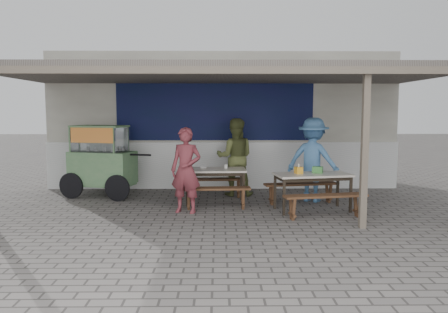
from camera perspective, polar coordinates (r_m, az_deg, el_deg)
name	(u,v)px	position (r m, az deg, el deg)	size (l,w,h in m)	color
ground	(224,216)	(8.42, 0.06, -7.74)	(60.00, 60.00, 0.00)	#66605C
back_wall	(223,121)	(11.76, -0.19, 4.62)	(9.00, 1.28, 3.50)	beige
warung_roof	(225,76)	(9.11, 0.08, 10.50)	(9.00, 4.21, 2.81)	#635B54
table_left	(215,173)	(9.43, -1.17, -2.11)	(1.33, 0.78, 0.75)	beige
bench_left_street	(216,193)	(8.89, -1.06, -4.80)	(1.41, 0.33, 0.45)	brown
bench_left_wall	(214,183)	(10.08, -1.25, -3.52)	(1.41, 0.33, 0.45)	brown
table_right	(312,177)	(8.90, 11.48, -2.70)	(1.58, 0.95, 0.75)	beige
bench_right_street	(326,200)	(8.35, 13.13, -5.61)	(1.61, 0.54, 0.45)	brown
bench_right_wall	(301,188)	(9.57, 9.97, -4.08)	(1.61, 0.54, 0.45)	brown
vendor_cart	(101,158)	(10.51, -15.71, -0.21)	(2.14, 1.20, 1.67)	#64875A
patron_street_side	(186,170)	(8.57, -4.99, -1.79)	(0.61, 0.40, 1.68)	brown
patron_wall_side	(235,157)	(10.29, 1.45, -0.08)	(0.89, 0.69, 1.82)	#5D6434
patron_right_table	(313,160)	(9.81, 11.55, -0.41)	(1.20, 0.69, 1.85)	#4D80B7
tissue_box	(299,170)	(8.83, 9.72, -1.78)	(0.14, 0.14, 0.14)	gold
donation_box	(318,170)	(8.99, 12.13, -1.70)	(0.20, 0.13, 0.13)	#3B7F38
condiment_jar	(226,166)	(9.51, 0.24, -1.30)	(0.08, 0.08, 0.09)	silver
condiment_bowl	(203,167)	(9.51, -2.74, -1.41)	(0.20, 0.20, 0.05)	silver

